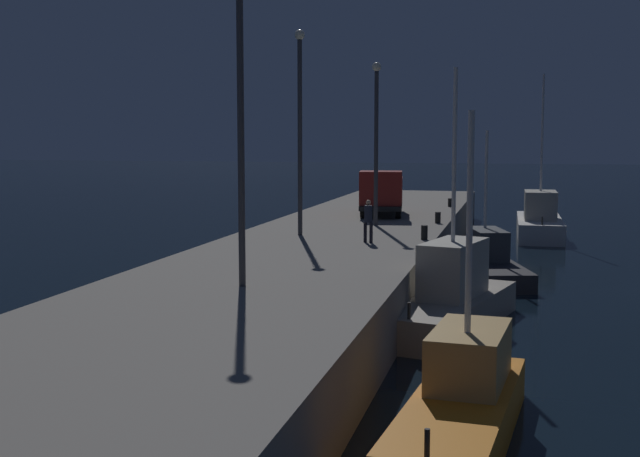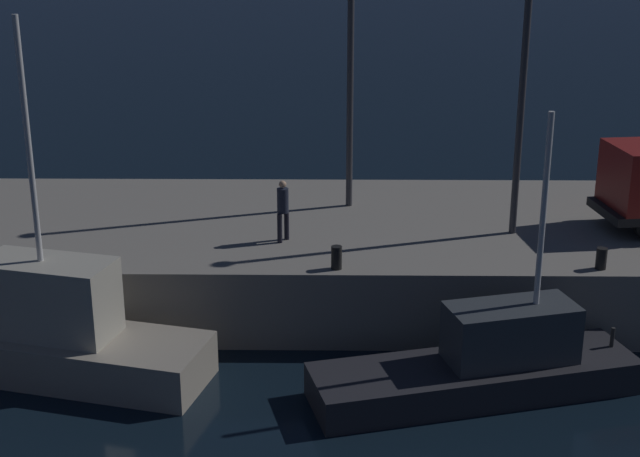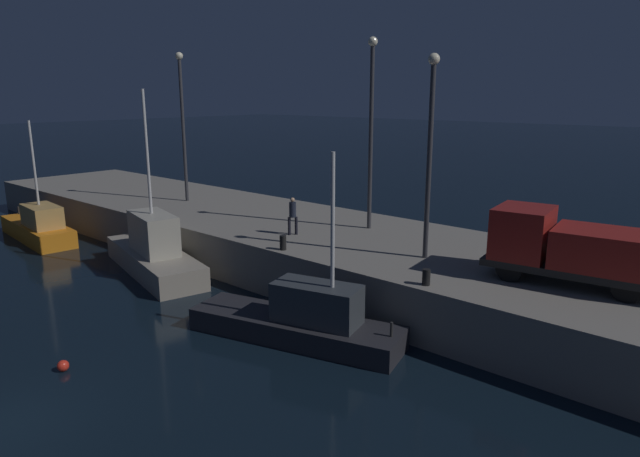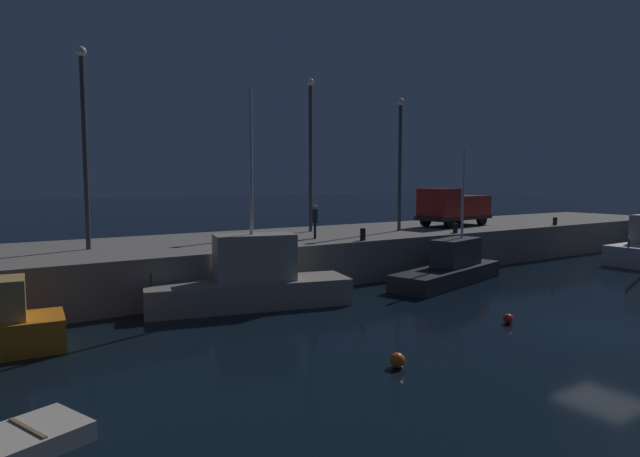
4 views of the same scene
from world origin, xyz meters
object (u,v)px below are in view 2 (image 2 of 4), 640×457
Objects in this scene: fishing_boat_orange at (46,334)px; fishing_boat_blue at (486,364)px; lamp_post_east at (351,41)px; bollard_west at (601,259)px; dockworker at (283,207)px; bollard_east at (337,258)px; lamp_post_central at (524,73)px.

fishing_boat_blue is at bearing -4.94° from fishing_boat_orange.
lamp_post_east reaches higher than bollard_west.
dockworker reaches higher than bollard_east.
fishing_boat_blue is 13.06× the size of bollard_east.
dockworker is 3.09× the size of bollard_west.
lamp_post_central is 4.47× the size of dockworker.
fishing_boat_blue reaches higher than dockworker.
lamp_post_east is 7.34m from bollard_east.
fishing_boat_blue is 10.68m from fishing_boat_orange.
lamp_post_central is at bearing 20.87° from fishing_boat_orange.
bollard_west is at bearing 7.34° from fishing_boat_orange.
lamp_post_central is 7.27m from bollard_east.
lamp_post_east is (-3.09, 8.15, 6.49)m from fishing_boat_blue.
fishing_boat_orange is 12.17m from lamp_post_east.
lamp_post_east is 9.70m from bollard_west.
bollard_west is at bearing -40.33° from lamp_post_east.
lamp_post_east reaches higher than bollard_east.
fishing_boat_blue is at bearing -43.73° from dockworker.
lamp_post_central is 5.46m from bollard_west.
bollard_west is at bearing 0.67° from bollard_east.
bollard_east reaches higher than bollard_west.
dockworker is (5.64, 3.86, 2.10)m from fishing_boat_orange.
fishing_boat_blue is at bearing -105.75° from lamp_post_central.
fishing_boat_orange is 14.25m from lamp_post_central.
lamp_post_east is 14.44× the size of bollard_east.
lamp_post_east is at bearing 60.65° from dockworker.
lamp_post_east is 5.36m from lamp_post_central.
lamp_post_east is (7.54, 7.24, 6.23)m from fishing_boat_orange.
lamp_post_central is at bearing 121.36° from bollard_west.
bollard_east is at bearing -55.27° from dockworker.
dockworker is at bearing 166.08° from bollard_west.
lamp_post_central is 7.52m from dockworker.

